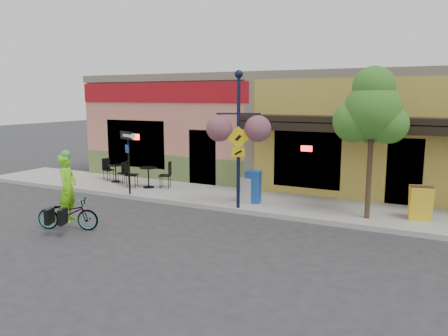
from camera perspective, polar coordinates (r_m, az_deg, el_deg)
name	(u,v)px	position (r m, az deg, el deg)	size (l,w,h in m)	color
ground	(233,218)	(13.13, 1.21, -6.54)	(90.00, 90.00, 0.00)	#2D2D30
sidewalk	(259,201)	(14.88, 4.58, -4.37)	(24.00, 3.00, 0.15)	#9E9B93
curb	(241,211)	(13.59, 2.23, -5.67)	(24.00, 0.12, 0.15)	#A8A59E
building	(307,127)	(19.71, 10.82, 5.25)	(18.20, 8.20, 4.50)	tan
bicycle	(68,214)	(12.64, -19.72, -5.63)	(0.59, 1.70, 0.89)	maroon
cyclist_rider	(68,197)	(12.49, -19.68, -3.58)	(0.67, 0.44, 1.83)	#78E918
lamp_post	(238,140)	(13.35, 1.90, 3.63)	(1.35, 0.54, 4.23)	#101634
one_way_sign	(129,163)	(15.75, -12.32, 0.63)	(0.86, 0.19, 2.24)	black
cafe_set_left	(116,171)	(18.25, -13.97, -0.37)	(1.53, 0.76, 0.92)	black
cafe_set_right	(148,174)	(16.85, -9.84, -0.83)	(1.71, 0.85, 1.03)	black
newspaper_box_blue	(253,187)	(14.30, 3.83, -2.46)	(0.47, 0.42, 1.05)	#1A479D
newspaper_box_grey	(246,190)	(14.28, 2.93, -2.94)	(0.38, 0.35, 0.82)	#A5A5A5
street_tree	(371,143)	(12.84, 18.62, 3.13)	(1.69, 1.69, 4.32)	#3D7A26
sandwich_board	(422,205)	(13.23, 24.40, -4.40)	(0.59, 0.43, 0.98)	yellow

